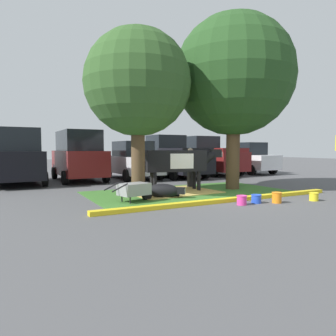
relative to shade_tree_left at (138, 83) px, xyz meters
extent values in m
plane|color=#4C4C4F|center=(2.44, -1.73, -3.82)|extent=(80.00, 80.00, 0.00)
cube|color=#386B28|center=(2.03, -0.11, -3.81)|extent=(7.38, 4.13, 0.02)
cube|color=yellow|center=(2.03, -2.32, -3.76)|extent=(8.58, 0.24, 0.12)
cube|color=tan|center=(1.44, 0.24, -3.80)|extent=(3.36, 2.61, 0.04)
cylinder|color=#4C3823|center=(0.00, 0.00, -2.53)|extent=(0.47, 0.47, 2.59)
sphere|color=#2D5123|center=(0.00, 0.00, 0.03)|extent=(3.60, 3.60, 3.60)
cylinder|color=#4C3823|center=(4.06, -0.07, -2.39)|extent=(0.54, 0.54, 2.87)
sphere|color=#23471E|center=(4.06, -0.07, 0.69)|extent=(4.71, 4.71, 4.71)
cube|color=black|center=(1.71, 0.44, -2.65)|extent=(2.40, 1.16, 0.80)
cube|color=white|center=(1.85, 0.41, -2.65)|extent=(1.03, 0.89, 0.56)
cylinder|color=black|center=(3.01, 0.17, -2.55)|extent=(0.69, 0.45, 0.58)
cube|color=black|center=(3.32, 0.10, -2.37)|extent=(0.48, 0.35, 0.32)
cube|color=white|center=(3.52, 0.06, -2.41)|extent=(0.16, 0.22, 0.20)
cylinder|color=black|center=(2.60, 0.50, -3.44)|extent=(0.14, 0.14, 0.77)
cylinder|color=black|center=(2.50, 0.02, -3.44)|extent=(0.14, 0.14, 0.77)
cylinder|color=black|center=(0.91, 0.86, -3.44)|extent=(0.14, 0.14, 0.77)
cylinder|color=black|center=(0.81, 0.38, -3.44)|extent=(0.14, 0.14, 0.77)
cylinder|color=black|center=(0.53, 0.69, -2.90)|extent=(0.06, 0.06, 0.70)
ellipsoid|color=black|center=(0.58, -0.72, -3.58)|extent=(1.15, 1.07, 0.48)
cube|color=black|center=(1.04, -1.10, -3.56)|extent=(0.34, 0.33, 0.22)
cube|color=silver|center=(1.13, -1.18, -3.56)|extent=(0.11, 0.12, 0.16)
cylinder|color=black|center=(0.96, -0.81, -3.76)|extent=(0.33, 0.30, 0.10)
cylinder|color=black|center=(2.83, 1.17, -3.40)|extent=(0.26, 0.26, 0.85)
cylinder|color=#9E7F5B|center=(2.83, 1.17, -2.68)|extent=(0.34, 0.34, 0.58)
sphere|color=beige|center=(2.83, 1.17, -2.27)|extent=(0.23, 0.23, 0.23)
cylinder|color=#9E7F5B|center=(2.93, 0.97, -2.65)|extent=(0.09, 0.09, 0.55)
cylinder|color=#9E7F5B|center=(2.73, 1.37, -2.65)|extent=(0.09, 0.09, 0.55)
cube|color=gray|center=(-0.55, -1.00, -3.42)|extent=(1.02, 0.80, 0.36)
cylinder|color=black|center=(-0.06, -0.87, -3.64)|extent=(0.37, 0.18, 0.36)
cylinder|color=black|center=(-0.89, -0.85, -3.70)|extent=(0.04, 0.04, 0.24)
cylinder|color=black|center=(-0.79, -1.28, -3.70)|extent=(0.04, 0.04, 0.24)
cylinder|color=black|center=(-1.23, -0.94, -3.30)|extent=(0.52, 0.17, 0.23)
cylinder|color=black|center=(-1.13, -1.37, -3.30)|extent=(0.52, 0.17, 0.23)
cylinder|color=#EA3893|center=(2.04, -2.91, -3.69)|extent=(0.28, 0.28, 0.27)
torus|color=#EA3893|center=(2.04, -2.91, -3.55)|extent=(0.31, 0.31, 0.02)
cylinder|color=blue|center=(2.63, -2.88, -3.70)|extent=(0.29, 0.29, 0.25)
torus|color=blue|center=(2.63, -2.88, -3.57)|extent=(0.32, 0.32, 0.02)
cylinder|color=orange|center=(3.20, -3.15, -3.66)|extent=(0.28, 0.28, 0.31)
torus|color=orange|center=(3.20, -3.15, -3.51)|extent=(0.30, 0.30, 0.02)
cylinder|color=yellow|center=(4.53, -3.42, -3.70)|extent=(0.27, 0.27, 0.25)
torus|color=yellow|center=(4.53, -3.42, -3.58)|extent=(0.29, 0.29, 0.02)
cube|color=black|center=(-3.49, 5.87, -2.90)|extent=(1.97, 4.63, 1.20)
cube|color=black|center=(-3.49, 5.87, -1.80)|extent=(1.72, 3.22, 1.00)
cylinder|color=black|center=(-2.57, 7.38, -3.50)|extent=(0.23, 0.64, 0.64)
cylinder|color=black|center=(-2.52, 4.39, -3.50)|extent=(0.23, 0.64, 0.64)
cube|color=maroon|center=(-0.73, 6.13, -2.90)|extent=(1.97, 4.63, 1.20)
cube|color=black|center=(-0.73, 6.13, -1.80)|extent=(1.72, 3.22, 1.00)
cylinder|color=black|center=(-1.70, 7.61, -3.50)|extent=(0.23, 0.64, 0.64)
cylinder|color=black|center=(0.20, 7.63, -3.50)|extent=(0.23, 0.64, 0.64)
cylinder|color=black|center=(-1.66, 4.62, -3.50)|extent=(0.23, 0.64, 0.64)
cylinder|color=black|center=(0.24, 4.65, -3.50)|extent=(0.23, 0.64, 0.64)
cube|color=silver|center=(2.07, 5.78, -3.05)|extent=(1.87, 4.43, 0.90)
cube|color=black|center=(2.07, 5.78, -2.20)|extent=(1.62, 2.22, 0.80)
cylinder|color=black|center=(1.15, 7.20, -3.50)|extent=(0.23, 0.64, 0.64)
cylinder|color=black|center=(2.94, 7.23, -3.50)|extent=(0.23, 0.64, 0.64)
cylinder|color=black|center=(1.19, 4.34, -3.50)|extent=(0.23, 0.64, 0.64)
cylinder|color=black|center=(2.99, 4.37, -3.50)|extent=(0.23, 0.64, 0.64)
cube|color=black|center=(4.57, 5.76, -2.95)|extent=(2.08, 5.43, 1.10)
cube|color=black|center=(4.55, 6.71, -1.90)|extent=(1.87, 1.83, 1.00)
cube|color=black|center=(4.58, 4.55, -2.28)|extent=(1.94, 2.73, 0.24)
cylinder|color=black|center=(3.54, 7.50, -3.50)|extent=(0.23, 0.64, 0.64)
cylinder|color=black|center=(5.54, 7.53, -3.50)|extent=(0.23, 0.64, 0.64)
cylinder|color=black|center=(3.59, 3.99, -3.50)|extent=(0.23, 0.64, 0.64)
cylinder|color=black|center=(5.59, 4.02, -3.50)|extent=(0.23, 0.64, 0.64)
cube|color=maroon|center=(7.36, 6.19, -2.95)|extent=(2.08, 5.43, 1.10)
cube|color=black|center=(7.35, 7.13, -1.90)|extent=(1.87, 1.83, 1.00)
cube|color=maroon|center=(7.38, 4.97, -2.28)|extent=(1.94, 2.73, 0.24)
cylinder|color=black|center=(6.34, 7.93, -3.50)|extent=(0.23, 0.64, 0.64)
cylinder|color=black|center=(8.34, 7.96, -3.50)|extent=(0.23, 0.64, 0.64)
cylinder|color=black|center=(6.39, 4.42, -3.50)|extent=(0.23, 0.64, 0.64)
cylinder|color=black|center=(8.39, 4.45, -3.50)|extent=(0.23, 0.64, 0.64)
cube|color=silver|center=(10.11, 5.80, -3.05)|extent=(1.87, 4.43, 0.90)
cube|color=black|center=(10.11, 5.80, -2.20)|extent=(1.62, 2.22, 0.80)
cylinder|color=black|center=(9.18, 7.22, -3.50)|extent=(0.23, 0.64, 0.64)
cylinder|color=black|center=(10.98, 7.24, -3.50)|extent=(0.23, 0.64, 0.64)
cylinder|color=black|center=(9.23, 4.36, -3.50)|extent=(0.23, 0.64, 0.64)
cylinder|color=black|center=(11.03, 4.38, -3.50)|extent=(0.23, 0.64, 0.64)
camera|label=1|loc=(-4.00, -9.73, -2.17)|focal=32.89mm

